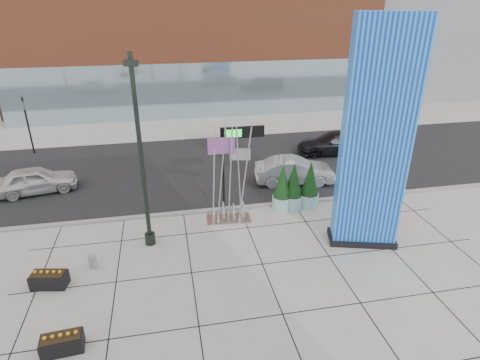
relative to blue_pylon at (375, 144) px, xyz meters
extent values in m
plane|color=#9E9991|center=(-5.93, 0.12, -4.77)|extent=(160.00, 160.00, 0.00)
cube|color=black|center=(-5.93, 10.12, -4.76)|extent=(80.00, 12.00, 0.02)
cube|color=gray|center=(-5.93, 4.12, -4.71)|extent=(80.00, 0.30, 0.12)
cube|color=#A54D30|center=(-4.93, 27.12, 0.73)|extent=(34.00, 10.00, 11.00)
cube|color=#8CA5B2|center=(-4.93, 22.32, -2.27)|extent=(34.00, 0.60, 5.00)
cube|color=slate|center=(20.07, 32.12, 4.23)|extent=(20.00, 18.00, 18.00)
cube|color=#0C31B4|center=(0.00, 0.00, 0.17)|extent=(2.93, 1.79, 9.87)
cube|color=black|center=(0.00, 0.00, -4.63)|extent=(3.20, 2.06, 0.27)
cylinder|color=black|center=(-9.60, 1.65, -0.53)|extent=(0.19, 0.19, 8.48)
cylinder|color=black|center=(-9.60, 1.65, -4.50)|extent=(0.47, 0.47, 0.53)
cube|color=black|center=(-9.60, 1.65, 3.29)|extent=(0.58, 0.41, 0.23)
cube|color=#B9BCBE|center=(-5.71, 3.12, -4.74)|extent=(2.27, 1.27, 0.06)
cylinder|color=#B9BCBE|center=(-6.40, 2.92, -2.28)|extent=(0.08, 0.08, 4.98)
cylinder|color=#B9BCBE|center=(-6.01, 3.27, -2.28)|extent=(0.08, 0.08, 4.98)
cylinder|color=#B9BCBE|center=(-5.61, 3.02, -2.28)|extent=(0.08, 0.08, 4.98)
cylinder|color=#B9BCBE|center=(-5.16, 3.32, -2.28)|extent=(0.08, 0.08, 4.98)
cylinder|color=#B9BCBE|center=(-4.91, 2.87, -2.28)|extent=(0.08, 0.08, 4.98)
torus|color=#B9BCBE|center=(-6.45, 3.02, -4.29)|extent=(0.14, 0.91, 0.91)
torus|color=#B9BCBE|center=(-5.96, 3.22, -4.29)|extent=(0.14, 0.91, 0.91)
torus|color=#B9BCBE|center=(-5.46, 3.02, -4.29)|extent=(0.14, 0.91, 0.91)
torus|color=#B9BCBE|center=(-4.96, 3.22, -4.29)|extent=(0.14, 0.91, 0.91)
cube|color=red|center=(-6.01, 3.12, -0.79)|extent=(1.29, 0.06, 0.80)
cube|color=#B9BCBE|center=(-5.11, 3.22, -1.28)|extent=(0.99, 0.23, 0.60)
cylinder|color=gray|center=(-11.93, 0.29, -4.45)|extent=(0.33, 0.33, 0.64)
cylinder|color=black|center=(-5.82, 3.92, -2.49)|extent=(0.11, 0.11, 4.55)
cube|color=black|center=(-4.85, 3.92, -0.44)|extent=(2.17, 0.20, 0.54)
cube|color=#19D833|center=(-5.28, 3.80, -0.44)|extent=(0.76, 0.02, 0.38)
cylinder|color=#98CCCA|center=(-1.22, 3.72, -4.40)|extent=(1.04, 1.04, 0.73)
cylinder|color=black|center=(-1.22, 3.72, -4.04)|extent=(0.96, 0.96, 0.06)
cone|color=black|center=(-1.22, 3.72, -3.10)|extent=(0.94, 0.94, 1.88)
cylinder|color=#98CCCA|center=(-2.73, 3.72, -4.41)|extent=(1.02, 1.02, 0.72)
cylinder|color=black|center=(-2.73, 3.72, -4.05)|extent=(0.94, 0.94, 0.06)
cone|color=black|center=(-2.73, 3.72, -3.13)|extent=(0.92, 0.92, 1.84)
cylinder|color=#98CCCA|center=(-2.13, 3.72, -4.40)|extent=(1.04, 1.04, 0.73)
cylinder|color=black|center=(-2.13, 3.72, -4.04)|extent=(0.96, 0.96, 0.06)
cone|color=black|center=(-2.13, 3.72, -3.10)|extent=(0.94, 0.94, 1.87)
cube|color=black|center=(-13.43, -0.63, -4.48)|extent=(1.44, 0.91, 0.58)
cube|color=black|center=(-13.43, -0.63, -4.17)|extent=(1.33, 0.79, 0.06)
cube|color=black|center=(-12.30, -4.06, -4.49)|extent=(1.34, 0.75, 0.55)
cube|color=black|center=(-12.30, -4.06, -4.20)|extent=(1.24, 0.65, 0.06)
imported|color=silver|center=(-16.04, 8.32, -4.01)|extent=(4.68, 2.59, 1.51)
imported|color=#A9ACB1|center=(-1.08, 6.68, -3.99)|extent=(4.91, 2.29, 1.56)
imported|color=black|center=(3.36, 10.98, -3.99)|extent=(5.55, 2.74, 1.55)
cylinder|color=black|center=(-17.93, 15.12, -3.17)|extent=(0.12, 0.12, 3.20)
imported|color=black|center=(-17.93, 15.12, -1.12)|extent=(0.15, 0.18, 0.90)
camera|label=1|loc=(-8.55, -14.38, 5.58)|focal=30.00mm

